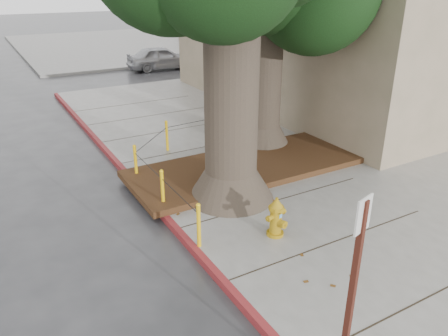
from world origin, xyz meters
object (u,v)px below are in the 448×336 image
(fire_hydrant, at_px, (276,217))
(car_silver, at_px, (161,58))
(car_red, at_px, (260,49))
(signpost, at_px, (351,297))

(fire_hydrant, bearing_deg, car_silver, 61.59)
(car_silver, relative_size, car_red, 1.08)
(fire_hydrant, height_order, car_silver, car_silver)
(signpost, xyz_separation_m, car_silver, (6.60, 21.71, -1.07))
(fire_hydrant, height_order, signpost, signpost)
(car_silver, bearing_deg, car_red, -83.00)
(fire_hydrant, relative_size, signpost, 0.30)
(signpost, height_order, car_silver, signpost)
(fire_hydrant, distance_m, car_red, 22.21)
(car_silver, bearing_deg, fire_hydrant, 169.16)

